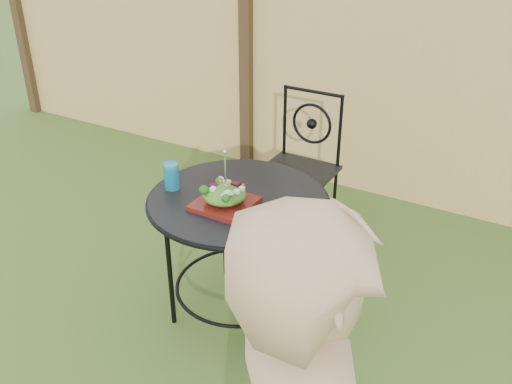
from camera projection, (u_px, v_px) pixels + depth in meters
fence at (412, 76)px, 3.91m from camera, size 8.00×0.12×1.90m
patio_table at (238, 221)px, 2.92m from camera, size 0.92×0.92×0.72m
patio_chair at (300, 162)px, 3.73m from camera, size 0.46×0.46×0.95m
salad_plate at (225, 204)px, 2.77m from camera, size 0.27×0.27×0.02m
salad at (224, 194)px, 2.75m from camera, size 0.21×0.21×0.08m
fork at (225, 171)px, 2.68m from camera, size 0.01×0.01×0.18m
drinking_glass at (172, 176)px, 2.91m from camera, size 0.08×0.08×0.14m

